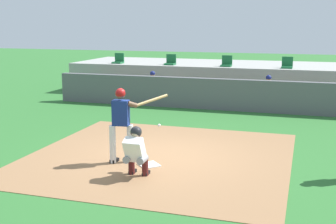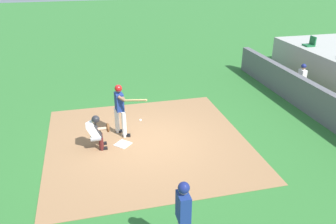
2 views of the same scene
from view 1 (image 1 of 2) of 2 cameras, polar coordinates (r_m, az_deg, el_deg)
ground_plane at (r=11.18m, az=-1.08°, el=-5.71°), size 80.00×80.00×0.00m
dirt_infield at (r=11.17m, az=-1.08°, el=-5.68°), size 6.40×6.40×0.01m
home_plate at (r=10.45m, az=-2.48°, el=-6.81°), size 0.62×0.62×0.02m
batter_at_plate at (r=10.47m, az=-5.91°, el=-1.08°), size 1.19×0.95×1.80m
catcher_crouched at (r=9.59m, az=-4.12°, el=-4.85°), size 0.48×1.73×1.13m
dugout_wall at (r=17.18m, az=5.80°, el=2.33°), size 13.00×0.30×1.20m
dugout_bench at (r=18.21m, az=6.42°, el=1.64°), size 11.80×0.44×0.45m
dugout_player_0 at (r=18.72m, az=-2.12°, el=3.36°), size 0.49×0.70×1.30m
dugout_player_1 at (r=17.72m, az=12.73°, el=2.63°), size 0.49×0.70×1.30m
stands_platform at (r=21.46m, az=8.20°, el=4.34°), size 15.00×4.40×1.40m
stadium_seat_0 at (r=21.39m, az=-6.39°, el=6.62°), size 0.46×0.46×0.48m
stadium_seat_1 at (r=20.48m, az=0.33°, el=6.48°), size 0.46×0.46×0.48m
stadium_seat_2 at (r=19.88m, az=7.55°, el=6.23°), size 0.46×0.46×0.48m
stadium_seat_3 at (r=19.60m, az=15.09°, el=5.87°), size 0.46×0.46×0.48m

